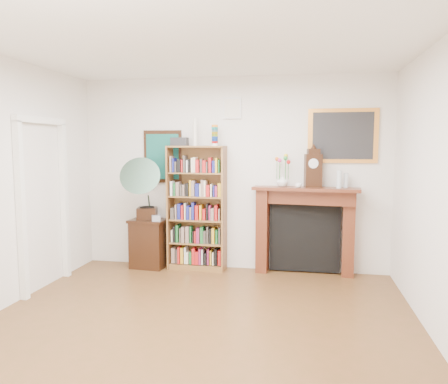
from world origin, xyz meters
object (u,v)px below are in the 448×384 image
Objects in this scene: bottle_left at (339,179)px; gramophone at (143,185)px; bookshelf at (197,201)px; mantel_clock at (313,169)px; bottle_right at (346,180)px; fireplace at (305,222)px; flower_vase at (282,181)px; side_cabinet at (149,243)px; teacup at (298,185)px; cd_stack at (156,218)px.

gramophone is at bearing -177.10° from bottle_left.
gramophone is (-0.76, -0.16, 0.23)m from bookshelf.
mantel_clock is 2.21× the size of bottle_left.
gramophone reaches higher than bottle_right.
flower_vase is (-0.33, -0.03, 0.59)m from fireplace.
flower_vase is at bearing -7.53° from gramophone.
bottle_left is 0.12m from bottle_right.
fireplace is 0.77m from mantel_clock.
bottle_left is (2.76, 0.14, 0.11)m from gramophone.
side_cabinet is at bearing -178.16° from bottle_right.
teacup is at bearing -168.35° from mantel_clock.
bottle_right is at bearing -9.84° from mantel_clock.
bottle_right reaches higher than teacup.
bottle_left is at bearing 5.73° from teacup.
bookshelf is 1.27m from flower_vase.
fireplace is 0.77m from bottle_left.
cd_stack reaches higher than side_cabinet.
flower_vase is 0.83× the size of bottle_right.
flower_vase is at bearing 164.60° from mantel_clock.
teacup is at bearing 2.16° from cd_stack.
teacup is at bearing -174.27° from bottle_left.
mantel_clock is at bearing 6.36° from side_cabinet.
flower_vase is at bearing -179.08° from bottle_right.
bookshelf is 0.81m from gramophone.
teacup is (2.22, 0.09, 0.03)m from gramophone.
mantel_clock is (1.65, 0.02, 0.48)m from bookshelf.
bottle_right is (2.83, 0.09, 0.98)m from side_cabinet.
mantel_clock is 6.60× the size of teacup.
cd_stack is 1.90m from flower_vase.
fireplace is 12.47× the size of cd_stack.
bottle_left is (2.73, 0.03, 1.00)m from side_cabinet.
bottle_left is at bearing 5.40° from side_cabinet.
bottle_left is (0.77, -0.05, 0.04)m from flower_vase.
cd_stack is at bearing -10.38° from gramophone.
flower_vase is (1.23, 0.03, 0.31)m from bookshelf.
side_cabinet is 0.78× the size of gramophone.
mantel_clock is at bearing 3.29° from bookshelf.
flower_vase is at bearing 4.18° from bookshelf.
gramophone is 2.87m from bottle_right.
bottle_right reaches higher than flower_vase.
flower_vase is at bearing 176.21° from bottle_left.
flower_vase is 0.69× the size of bottle_left.
bookshelf reaches higher than gramophone.
bookshelf is 17.39× the size of cd_stack.
gramophone is 11.49× the size of teacup.
fireplace is 2.39m from gramophone.
bookshelf reaches higher than side_cabinet.
bottle_right is (2.67, 0.20, 0.57)m from cd_stack.
bottle_left reaches higher than bottle_right.
bookshelf is at bearing -178.46° from flower_vase.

